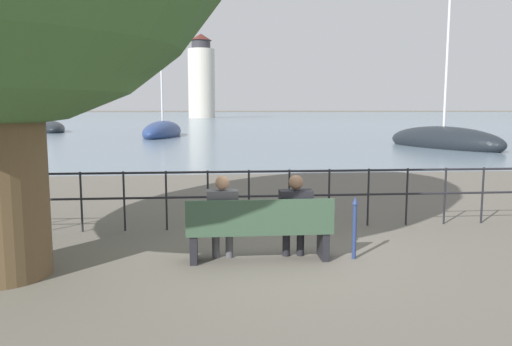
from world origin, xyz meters
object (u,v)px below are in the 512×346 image
at_px(seated_person_right, 295,213).
at_px(sailboat_3, 50,128).
at_px(park_bench, 260,230).
at_px(closed_umbrella, 355,224).
at_px(harbor_lighthouse, 201,79).
at_px(seated_person_left, 223,214).
at_px(sailboat_0, 443,141).
at_px(sailboat_2, 163,132).

relative_size(seated_person_right, sailboat_3, 0.13).
relative_size(park_bench, closed_umbrella, 2.27).
distance_m(seated_person_right, harbor_lighthouse, 110.50).
xyz_separation_m(closed_umbrella, harbor_lighthouse, (-3.93, 110.24, 8.36)).
bearing_deg(seated_person_left, sailboat_0, 57.16).
xyz_separation_m(park_bench, closed_umbrella, (1.35, -0.01, 0.06)).
height_order(park_bench, seated_person_left, seated_person_left).
xyz_separation_m(park_bench, sailboat_3, (-15.47, 41.13, -0.12)).
bearing_deg(seated_person_right, sailboat_3, 111.27).
height_order(sailboat_2, sailboat_3, sailboat_2).
xyz_separation_m(sailboat_2, harbor_lighthouse, (1.73, 78.19, 8.49)).
distance_m(park_bench, seated_person_right, 0.57).
bearing_deg(sailboat_2, park_bench, -75.19).
relative_size(sailboat_2, sailboat_3, 1.13).
relative_size(seated_person_right, sailboat_2, 0.12).
bearing_deg(sailboat_2, sailboat_3, 147.97).
bearing_deg(closed_umbrella, seated_person_right, 173.86).
bearing_deg(sailboat_3, sailboat_2, -60.65).
xyz_separation_m(park_bench, seated_person_right, (0.51, 0.08, 0.22)).
xyz_separation_m(park_bench, sailboat_2, (-4.31, 32.04, -0.07)).
xyz_separation_m(seated_person_left, sailboat_3, (-14.95, 41.05, -0.35)).
bearing_deg(seated_person_left, seated_person_right, -0.05).
distance_m(park_bench, sailboat_3, 43.94).
relative_size(closed_umbrella, sailboat_3, 0.10).
distance_m(sailboat_0, harbor_lighthouse, 92.22).
distance_m(seated_person_left, closed_umbrella, 1.87).
height_order(seated_person_left, seated_person_right, seated_person_left).
bearing_deg(sailboat_0, sailboat_2, 122.43).
bearing_deg(harbor_lighthouse, closed_umbrella, -87.96).
bearing_deg(closed_umbrella, harbor_lighthouse, 92.04).
bearing_deg(seated_person_right, closed_umbrella, -6.14).
xyz_separation_m(seated_person_right, sailboat_0, (11.56, 19.51, -0.30)).
xyz_separation_m(sailboat_0, sailboat_2, (-16.38, 12.45, 0.00)).
bearing_deg(park_bench, sailboat_3, 110.61).
distance_m(seated_person_left, sailboat_3, 43.69).
bearing_deg(park_bench, sailboat_0, 58.34).
bearing_deg(seated_person_right, seated_person_left, 179.95).
height_order(closed_umbrella, harbor_lighthouse, harbor_lighthouse).
height_order(seated_person_right, sailboat_3, sailboat_3).
xyz_separation_m(seated_person_right, sailboat_3, (-15.98, 41.05, -0.35)).
height_order(sailboat_0, sailboat_3, sailboat_0).
distance_m(closed_umbrella, harbor_lighthouse, 110.63).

